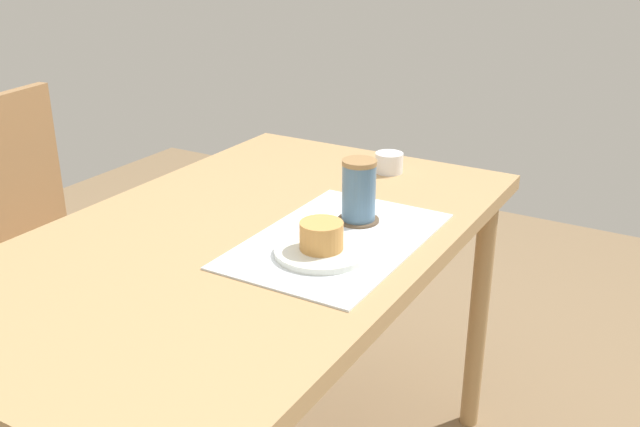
# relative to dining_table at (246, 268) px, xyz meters

# --- Properties ---
(dining_table) EXTENTS (1.27, 0.77, 0.73)m
(dining_table) POSITION_rel_dining_table_xyz_m (0.00, 0.00, 0.00)
(dining_table) COLOR tan
(dining_table) RESTS_ON ground_plane
(wooden_chair) EXTENTS (0.48, 0.48, 0.90)m
(wooden_chair) POSITION_rel_dining_table_xyz_m (0.08, 0.72, -0.15)
(wooden_chair) COLOR #997047
(wooden_chair) RESTS_ON ground_plane
(placemat) EXTENTS (0.47, 0.30, 0.00)m
(placemat) POSITION_rel_dining_table_xyz_m (0.06, -0.18, 0.08)
(placemat) COLOR white
(placemat) RESTS_ON dining_table
(pastry_plate) EXTENTS (0.18, 0.18, 0.01)m
(pastry_plate) POSITION_rel_dining_table_xyz_m (-0.02, -0.19, 0.09)
(pastry_plate) COLOR silver
(pastry_plate) RESTS_ON placemat
(pastry) EXTENTS (0.08, 0.08, 0.05)m
(pastry) POSITION_rel_dining_table_xyz_m (-0.02, -0.19, 0.12)
(pastry) COLOR tan
(pastry) RESTS_ON pastry_plate
(coffee_coaster) EXTENTS (0.09, 0.09, 0.00)m
(coffee_coaster) POSITION_rel_dining_table_xyz_m (0.16, -0.17, 0.09)
(coffee_coaster) COLOR brown
(coffee_coaster) RESTS_ON placemat
(coffee_mug) EXTENTS (0.10, 0.07, 0.13)m
(coffee_mug) POSITION_rel_dining_table_xyz_m (0.17, -0.17, 0.15)
(coffee_mug) COLOR slate
(coffee_mug) RESTS_ON coffee_coaster
(sugar_bowl) EXTENTS (0.07, 0.07, 0.05)m
(sugar_bowl) POSITION_rel_dining_table_xyz_m (0.49, -0.09, 0.10)
(sugar_bowl) COLOR white
(sugar_bowl) RESTS_ON dining_table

